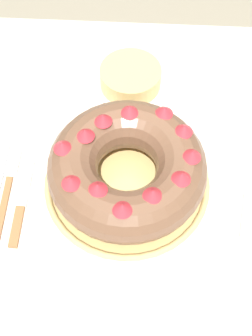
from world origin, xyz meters
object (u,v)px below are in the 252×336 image
Objects in this scene: bundt_cake at (126,168)px; cake_knife at (19,208)px; serving_dish at (126,184)px; fork at (6,191)px; side_bowl at (130,77)px.

cake_knife is (-0.19, -0.06, -0.06)m from bundt_cake.
serving_dish reaches higher than fork.
side_bowl reaches higher than fork.
side_bowl is (-0.01, 0.25, -0.04)m from bundt_cake.
bundt_cake is at bearing 5.18° from fork.
bundt_cake is 0.21m from cake_knife.
fork is 0.35m from side_bowl.
bundt_cake is 1.37× the size of fork.
serving_dish is 0.06m from bundt_cake.
side_bowl is at bearing 51.20° from fork.
serving_dish is at bearing 166.87° from bundt_cake.
side_bowl reaches higher than cake_knife.
side_bowl is at bearing 64.01° from cake_knife.
fork is 1.17× the size of cake_knife.
serving_dish is 1.49× the size of fork.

